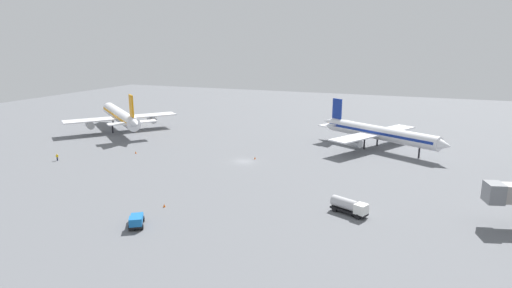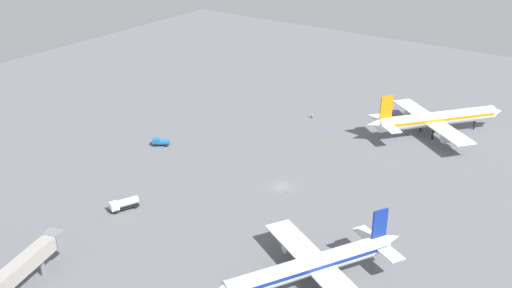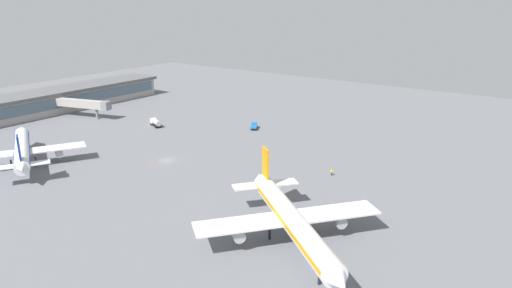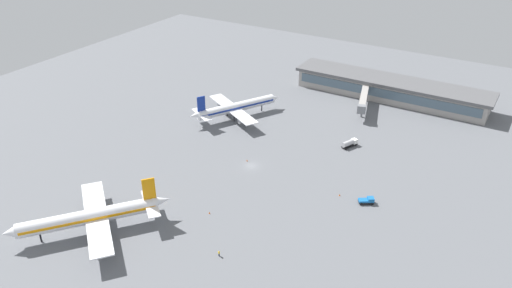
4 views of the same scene
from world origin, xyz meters
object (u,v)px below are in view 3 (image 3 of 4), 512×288
(safety_cone_far_side, at_px, (155,161))
(pushback_tractor, at_px, (254,126))
(safety_cone_near_gate, at_px, (260,178))
(safety_cone_mid_apron, at_px, (241,134))
(ground_crew_worker, at_px, (332,172))
(airplane_at_gate, at_px, (291,219))
(fuel_truck, at_px, (156,122))
(airplane_taxiing, at_px, (22,149))

(safety_cone_far_side, bearing_deg, pushback_tractor, 176.63)
(safety_cone_near_gate, xyz_separation_m, safety_cone_mid_apron, (-27.99, -27.15, 0.00))
(ground_crew_worker, relative_size, safety_cone_near_gate, 2.78)
(airplane_at_gate, relative_size, pushback_tractor, 7.59)
(pushback_tractor, height_order, fuel_truck, fuel_truck)
(fuel_truck, distance_m, ground_crew_worker, 70.61)
(airplane_taxiing, bearing_deg, safety_cone_far_side, -111.72)
(airplane_at_gate, height_order, safety_cone_mid_apron, airplane_at_gate)
(pushback_tractor, relative_size, fuel_truck, 0.72)
(pushback_tractor, distance_m, ground_crew_worker, 47.32)
(airplane_at_gate, height_order, airplane_taxiing, airplane_at_gate)
(airplane_taxiing, distance_m, fuel_truck, 47.20)
(airplane_taxiing, distance_m, pushback_tractor, 70.47)
(ground_crew_worker, bearing_deg, airplane_taxiing, -85.37)
(safety_cone_far_side, bearing_deg, airplane_taxiing, -50.65)
(ground_crew_worker, xyz_separation_m, safety_cone_far_side, (18.71, -43.38, -0.55))
(airplane_at_gate, distance_m, pushback_tractor, 76.94)
(safety_cone_near_gate, bearing_deg, ground_crew_worker, 133.26)
(airplane_at_gate, bearing_deg, safety_cone_near_gate, 174.05)
(safety_cone_near_gate, bearing_deg, airplane_taxiing, -63.73)
(airplane_taxiing, relative_size, safety_cone_near_gate, 59.31)
(ground_crew_worker, bearing_deg, safety_cone_mid_apron, -136.49)
(fuel_truck, distance_m, safety_cone_near_gate, 60.22)
(fuel_truck, height_order, ground_crew_worker, fuel_truck)
(ground_crew_worker, bearing_deg, safety_cone_near_gate, -72.15)
(safety_cone_far_side, bearing_deg, safety_cone_near_gate, 101.74)
(pushback_tractor, bearing_deg, safety_cone_far_side, 143.47)
(airplane_taxiing, height_order, pushback_tractor, airplane_taxiing)
(pushback_tractor, xyz_separation_m, safety_cone_near_gate, (36.28, 27.66, -0.67))
(airplane_taxiing, xyz_separation_m, fuel_truck, (-47.11, -0.52, -2.93))
(pushback_tractor, xyz_separation_m, safety_cone_far_side, (42.55, -2.50, -0.67))
(pushback_tractor, relative_size, safety_cone_mid_apron, 7.87)
(fuel_truck, relative_size, safety_cone_near_gate, 10.89)
(airplane_taxiing, relative_size, safety_cone_far_side, 59.31)
(fuel_truck, distance_m, safety_cone_far_side, 37.07)
(airplane_at_gate, relative_size, ground_crew_worker, 21.47)
(safety_cone_near_gate, bearing_deg, airplane_at_gate, 45.18)
(safety_cone_mid_apron, distance_m, safety_cone_far_side, 34.39)
(airplane_at_gate, relative_size, fuel_truck, 5.48)
(airplane_taxiing, bearing_deg, pushback_tractor, -85.31)
(pushback_tractor, bearing_deg, fuel_truck, 86.98)
(pushback_tractor, bearing_deg, safety_cone_mid_apron, 150.31)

